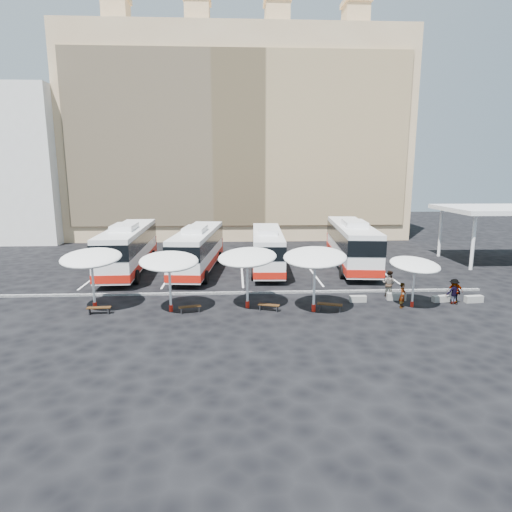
{
  "coord_description": "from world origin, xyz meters",
  "views": [
    {
      "loc": [
        -0.55,
        -28.44,
        8.5
      ],
      "look_at": [
        1.0,
        3.0,
        2.2
      ],
      "focal_mm": 30.0,
      "sensor_mm": 36.0,
      "label": 1
    }
  ],
  "objects_px": {
    "passenger_0": "(403,295)",
    "passenger_1": "(389,284)",
    "wood_bench_0": "(99,309)",
    "wood_bench_2": "(269,306)",
    "sunshade_4": "(415,265)",
    "sunshade_3": "(315,257)",
    "bus_0": "(128,247)",
    "conc_bench_0": "(358,299)",
    "bus_3": "(351,243)",
    "sunshade_0": "(91,258)",
    "conc_bench_3": "(474,299)",
    "conc_bench_2": "(441,299)",
    "sunshade_1": "(169,261)",
    "conc_bench_1": "(396,297)",
    "sunshade_2": "(247,257)",
    "bus_2": "(267,248)",
    "passenger_3": "(454,291)",
    "wood_bench_3": "(330,305)",
    "wood_bench_1": "(190,308)",
    "passenger_2": "(455,292)",
    "bus_1": "(198,248)"
  },
  "relations": [
    {
      "from": "bus_3",
      "to": "conc_bench_3",
      "type": "bearing_deg",
      "value": -58.46
    },
    {
      "from": "sunshade_4",
      "to": "conc_bench_0",
      "type": "bearing_deg",
      "value": 158.57
    },
    {
      "from": "sunshade_3",
      "to": "conc_bench_2",
      "type": "xyz_separation_m",
      "value": [
        8.74,
        1.53,
        -3.18
      ]
    },
    {
      "from": "wood_bench_2",
      "to": "conc_bench_3",
      "type": "height_order",
      "value": "conc_bench_3"
    },
    {
      "from": "bus_2",
      "to": "bus_3",
      "type": "height_order",
      "value": "bus_3"
    },
    {
      "from": "wood_bench_1",
      "to": "passenger_1",
      "type": "xyz_separation_m",
      "value": [
        13.31,
        2.75,
        0.59
      ]
    },
    {
      "from": "conc_bench_2",
      "to": "conc_bench_3",
      "type": "xyz_separation_m",
      "value": [
        2.12,
        -0.2,
        0.01
      ]
    },
    {
      "from": "sunshade_0",
      "to": "conc_bench_0",
      "type": "height_order",
      "value": "sunshade_0"
    },
    {
      "from": "conc_bench_0",
      "to": "conc_bench_2",
      "type": "relative_size",
      "value": 0.98
    },
    {
      "from": "sunshade_0",
      "to": "conc_bench_1",
      "type": "bearing_deg",
      "value": 2.72
    },
    {
      "from": "passenger_1",
      "to": "passenger_3",
      "type": "relative_size",
      "value": 1.09
    },
    {
      "from": "sunshade_2",
      "to": "conc_bench_1",
      "type": "bearing_deg",
      "value": 6.62
    },
    {
      "from": "bus_2",
      "to": "passenger_3",
      "type": "relative_size",
      "value": 7.13
    },
    {
      "from": "bus_0",
      "to": "conc_bench_0",
      "type": "xyz_separation_m",
      "value": [
        17.15,
        -9.66,
        -1.94
      ]
    },
    {
      "from": "sunshade_4",
      "to": "conc_bench_3",
      "type": "xyz_separation_m",
      "value": [
        4.46,
        0.76,
        -2.51
      ]
    },
    {
      "from": "passenger_1",
      "to": "sunshade_0",
      "type": "bearing_deg",
      "value": 47.6
    },
    {
      "from": "sunshade_1",
      "to": "conc_bench_1",
      "type": "distance_m",
      "value": 15.09
    },
    {
      "from": "wood_bench_0",
      "to": "passenger_1",
      "type": "distance_m",
      "value": 18.96
    },
    {
      "from": "wood_bench_2",
      "to": "passenger_2",
      "type": "height_order",
      "value": "passenger_2"
    },
    {
      "from": "sunshade_4",
      "to": "sunshade_3",
      "type": "bearing_deg",
      "value": -174.96
    },
    {
      "from": "conc_bench_1",
      "to": "passenger_2",
      "type": "bearing_deg",
      "value": -16.62
    },
    {
      "from": "conc_bench_0",
      "to": "sunshade_4",
      "type": "bearing_deg",
      "value": -21.43
    },
    {
      "from": "wood_bench_1",
      "to": "conc_bench_0",
      "type": "xyz_separation_m",
      "value": [
        10.85,
        1.66,
        -0.11
      ]
    },
    {
      "from": "conc_bench_0",
      "to": "sunshade_2",
      "type": "bearing_deg",
      "value": -173.2
    },
    {
      "from": "sunshade_2",
      "to": "passenger_3",
      "type": "bearing_deg",
      "value": 0.64
    },
    {
      "from": "sunshade_1",
      "to": "passenger_3",
      "type": "distance_m",
      "value": 18.23
    },
    {
      "from": "wood_bench_2",
      "to": "passenger_0",
      "type": "bearing_deg",
      "value": 1.33
    },
    {
      "from": "bus_0",
      "to": "wood_bench_2",
      "type": "bearing_deg",
      "value": -47.22
    },
    {
      "from": "wood_bench_3",
      "to": "conc_bench_1",
      "type": "bearing_deg",
      "value": 22.76
    },
    {
      "from": "bus_1",
      "to": "sunshade_4",
      "type": "height_order",
      "value": "bus_1"
    },
    {
      "from": "conc_bench_3",
      "to": "bus_2",
      "type": "bearing_deg",
      "value": 141.24
    },
    {
      "from": "bus_0",
      "to": "conc_bench_3",
      "type": "height_order",
      "value": "bus_0"
    },
    {
      "from": "sunshade_3",
      "to": "wood_bench_2",
      "type": "xyz_separation_m",
      "value": [
        -2.74,
        0.24,
        -3.08
      ]
    },
    {
      "from": "conc_bench_1",
      "to": "wood_bench_1",
      "type": "bearing_deg",
      "value": -171.82
    },
    {
      "from": "wood_bench_0",
      "to": "sunshade_1",
      "type": "bearing_deg",
      "value": 3.51
    },
    {
      "from": "bus_2",
      "to": "conc_bench_3",
      "type": "distance_m",
      "value": 16.56
    },
    {
      "from": "wood_bench_2",
      "to": "passenger_1",
      "type": "relative_size",
      "value": 0.75
    },
    {
      "from": "bus_3",
      "to": "conc_bench_3",
      "type": "height_order",
      "value": "bus_3"
    },
    {
      "from": "bus_1",
      "to": "bus_0",
      "type": "bearing_deg",
      "value": -177.04
    },
    {
      "from": "wood_bench_0",
      "to": "wood_bench_2",
      "type": "distance_m",
      "value": 10.28
    },
    {
      "from": "wood_bench_1",
      "to": "wood_bench_3",
      "type": "bearing_deg",
      "value": -0.89
    },
    {
      "from": "wood_bench_2",
      "to": "wood_bench_3",
      "type": "height_order",
      "value": "wood_bench_3"
    },
    {
      "from": "conc_bench_2",
      "to": "passenger_0",
      "type": "bearing_deg",
      "value": -160.19
    },
    {
      "from": "sunshade_0",
      "to": "wood_bench_1",
      "type": "height_order",
      "value": "sunshade_0"
    },
    {
      "from": "bus_3",
      "to": "sunshade_0",
      "type": "relative_size",
      "value": 3.59
    },
    {
      "from": "conc_bench_0",
      "to": "passenger_0",
      "type": "distance_m",
      "value": 2.85
    },
    {
      "from": "conc_bench_1",
      "to": "conc_bench_2",
      "type": "relative_size",
      "value": 1.11
    },
    {
      "from": "wood_bench_2",
      "to": "passenger_1",
      "type": "bearing_deg",
      "value": 17.35
    },
    {
      "from": "passenger_0",
      "to": "passenger_1",
      "type": "height_order",
      "value": "passenger_1"
    },
    {
      "from": "conc_bench_2",
      "to": "sunshade_2",
      "type": "bearing_deg",
      "value": -177.27
    }
  ]
}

